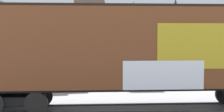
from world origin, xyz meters
name	(u,v)px	position (x,y,z in m)	size (l,w,h in m)	color
ground_plane	(115,110)	(0.00, 0.00, 0.00)	(260.00, 260.00, 0.00)	#B2B5BC
track	(167,107)	(2.29, -0.09, 0.04)	(59.96, 5.84, 0.08)	#4C4742
freight_car	(138,49)	(1.00, 0.00, 2.58)	(15.44, 4.04, 4.47)	brown
flagpole	(178,6)	(7.60, 13.33, 5.79)	(1.03, 1.16, 9.37)	silver
hillside	(78,33)	(0.00, 66.10, 4.10)	(152.67, 32.80, 12.59)	slate
parked_car_black	(43,75)	(-3.45, 5.40, 0.84)	(4.66, 2.02, 1.63)	black
parked_car_green	(139,74)	(2.35, 5.62, 0.78)	(4.56, 2.28, 1.56)	#1E5933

